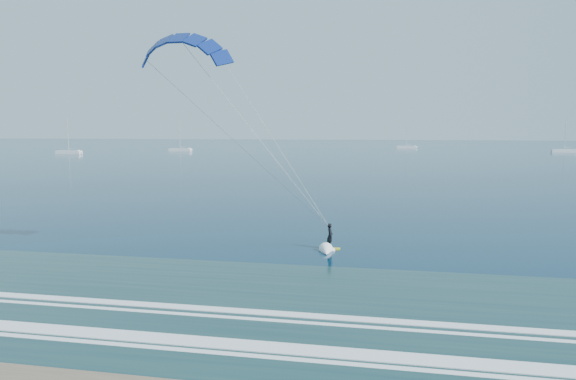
# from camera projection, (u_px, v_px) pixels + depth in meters

# --- Properties ---
(kitesurfer_rig) EXTENTS (14.48, 8.56, 16.69)m
(kitesurfer_rig) POSITION_uv_depth(u_px,v_px,m) (259.00, 139.00, 36.59)
(kitesurfer_rig) COLOR yellow
(kitesurfer_rig) RESTS_ON ground
(sailboat_0) EXTENTS (10.12, 2.40, 13.57)m
(sailboat_0) POSITION_uv_depth(u_px,v_px,m) (69.00, 152.00, 196.13)
(sailboat_0) COLOR white
(sailboat_0) RESTS_ON ground
(sailboat_1) EXTENTS (9.71, 2.40, 13.19)m
(sailboat_1) POSITION_uv_depth(u_px,v_px,m) (180.00, 150.00, 218.50)
(sailboat_1) COLOR white
(sailboat_1) RESTS_ON ground
(sailboat_2) EXTENTS (9.46, 2.40, 12.77)m
(sailboat_2) POSITION_uv_depth(u_px,v_px,m) (406.00, 147.00, 252.53)
(sailboat_2) COLOR white
(sailboat_2) RESTS_ON ground
(sailboat_3) EXTENTS (9.89, 2.40, 13.34)m
(sailboat_3) POSITION_uv_depth(u_px,v_px,m) (564.00, 151.00, 208.84)
(sailboat_3) COLOR white
(sailboat_3) RESTS_ON ground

